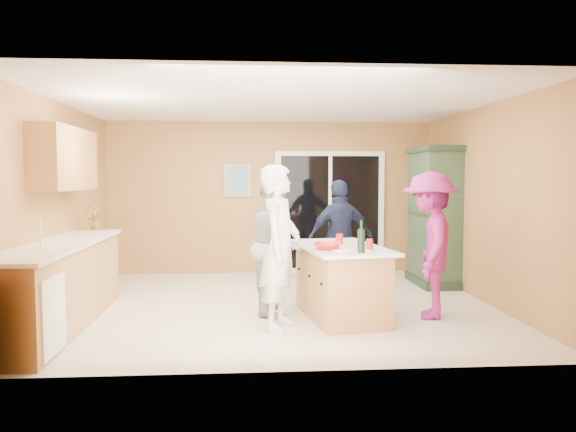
{
  "coord_description": "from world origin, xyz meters",
  "views": [
    {
      "loc": [
        -0.38,
        -7.17,
        1.66
      ],
      "look_at": [
        0.15,
        0.1,
        1.15
      ],
      "focal_mm": 35.0,
      "sensor_mm": 36.0,
      "label": 1
    }
  ],
  "objects": [
    {
      "name": "serving_bowl",
      "position": [
        0.51,
        -1.02,
        0.89
      ],
      "size": [
        0.4,
        0.4,
        0.07
      ],
      "primitive_type": "imported",
      "rotation": [
        0.0,
        0.0,
        -0.44
      ],
      "color": "red",
      "rests_on": "kitchen_island"
    },
    {
      "name": "kitchen_island",
      "position": [
        0.71,
        -0.7,
        0.4
      ],
      "size": [
        1.1,
        1.73,
        0.85
      ],
      "rotation": [
        0.0,
        0.0,
        0.14
      ],
      "color": "#B17B44",
      "rests_on": "floor"
    },
    {
      "name": "tumbler_near",
      "position": [
        0.99,
        -1.01,
        0.91
      ],
      "size": [
        0.1,
        0.1,
        0.11
      ],
      "primitive_type": "cylinder",
      "rotation": [
        0.0,
        0.0,
        0.29
      ],
      "color": "red",
      "rests_on": "kitchen_island"
    },
    {
      "name": "upper_cabinets",
      "position": [
        -2.58,
        -0.2,
        1.88
      ],
      "size": [
        0.35,
        1.6,
        0.75
      ],
      "primitive_type": "cube",
      "color": "#B17B44",
      "rests_on": "wall_left"
    },
    {
      "name": "wall_right",
      "position": [
        2.75,
        0.0,
        1.3
      ],
      "size": [
        0.1,
        5.0,
        2.6
      ],
      "primitive_type": "cube",
      "color": "tan",
      "rests_on": "ground"
    },
    {
      "name": "wine_bottle",
      "position": [
        0.83,
        -1.32,
        0.99
      ],
      "size": [
        0.08,
        0.08,
        0.35
      ],
      "rotation": [
        0.0,
        0.0,
        -0.22
      ],
      "color": "black",
      "rests_on": "kitchen_island"
    },
    {
      "name": "green_hutch",
      "position": [
        2.49,
        1.24,
        1.03
      ],
      "size": [
        0.61,
        1.15,
        2.12
      ],
      "color": "#1E3121",
      "rests_on": "floor"
    },
    {
      "name": "tumbler_far",
      "position": [
        0.73,
        -0.53,
        0.91
      ],
      "size": [
        0.1,
        0.1,
        0.12
      ],
      "primitive_type": "cylinder",
      "rotation": [
        0.0,
        0.0,
        0.3
      ],
      "color": "red",
      "rests_on": "kitchen_island"
    },
    {
      "name": "tulip_vase",
      "position": [
        -2.45,
        0.52,
        1.12
      ],
      "size": [
        0.19,
        0.13,
        0.36
      ],
      "primitive_type": "imported",
      "rotation": [
        0.0,
        0.0,
        0.04
      ],
      "color": "#B63312",
      "rests_on": "left_cabinet_run"
    },
    {
      "name": "framed_picture",
      "position": [
        -0.55,
        2.48,
        1.6
      ],
      "size": [
        0.46,
        0.04,
        0.56
      ],
      "color": "tan",
      "rests_on": "wall_back"
    },
    {
      "name": "woman_magenta",
      "position": [
        1.76,
        -0.76,
        0.86
      ],
      "size": [
        0.94,
        1.25,
        1.72
      ],
      "primitive_type": "imported",
      "rotation": [
        0.0,
        0.0,
        -1.88
      ],
      "color": "#901F64",
      "rests_on": "floor"
    },
    {
      "name": "woman_grey",
      "position": [
        -0.03,
        -0.37,
        0.83
      ],
      "size": [
        0.66,
        0.83,
        1.66
      ],
      "primitive_type": "imported",
      "rotation": [
        0.0,
        0.0,
        1.54
      ],
      "color": "#A9A9AB",
      "rests_on": "floor"
    },
    {
      "name": "wall_front",
      "position": [
        0.0,
        -2.5,
        1.3
      ],
      "size": [
        5.5,
        0.1,
        2.6
      ],
      "primitive_type": "cube",
      "color": "tan",
      "rests_on": "ground"
    },
    {
      "name": "white_plate",
      "position": [
        0.65,
        -1.09,
        0.86
      ],
      "size": [
        0.25,
        0.25,
        0.01
      ],
      "primitive_type": "cylinder",
      "rotation": [
        0.0,
        0.0,
        -0.19
      ],
      "color": "white",
      "rests_on": "kitchen_island"
    },
    {
      "name": "wall_left",
      "position": [
        -2.75,
        0.0,
        1.3
      ],
      "size": [
        0.1,
        5.0,
        2.6
      ],
      "primitive_type": "cube",
      "color": "tan",
      "rests_on": "ground"
    },
    {
      "name": "ceiling",
      "position": [
        0.0,
        0.0,
        2.6
      ],
      "size": [
        5.5,
        5.0,
        0.1
      ],
      "primitive_type": "cube",
      "color": "silver",
      "rests_on": "wall_back"
    },
    {
      "name": "left_cabinet_run",
      "position": [
        -2.45,
        -1.05,
        0.46
      ],
      "size": [
        0.65,
        3.05,
        1.24
      ],
      "color": "#B17B44",
      "rests_on": "floor"
    },
    {
      "name": "floor",
      "position": [
        0.0,
        0.0,
        0.0
      ],
      "size": [
        5.5,
        5.5,
        0.0
      ],
      "primitive_type": "plane",
      "color": "beige",
      "rests_on": "ground"
    },
    {
      "name": "wall_back",
      "position": [
        0.0,
        2.5,
        1.3
      ],
      "size": [
        5.5,
        0.1,
        2.6
      ],
      "primitive_type": "cube",
      "color": "tan",
      "rests_on": "ground"
    },
    {
      "name": "woman_navy",
      "position": [
        0.9,
        0.44,
        0.81
      ],
      "size": [
        1.02,
        0.61,
        1.62
      ],
      "primitive_type": "imported",
      "rotation": [
        0.0,
        0.0,
        3.38
      ],
      "color": "#171D34",
      "rests_on": "floor"
    },
    {
      "name": "sliding_door",
      "position": [
        1.05,
        2.46,
        1.05
      ],
      "size": [
        1.9,
        0.07,
        2.1
      ],
      "color": "white",
      "rests_on": "floor"
    },
    {
      "name": "woman_white",
      "position": [
        -0.02,
        -1.12,
        0.89
      ],
      "size": [
        0.62,
        0.76,
        1.79
      ],
      "primitive_type": "imported",
      "rotation": [
        0.0,
        0.0,
        1.23
      ],
      "color": "silver",
      "rests_on": "floor"
    }
  ]
}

